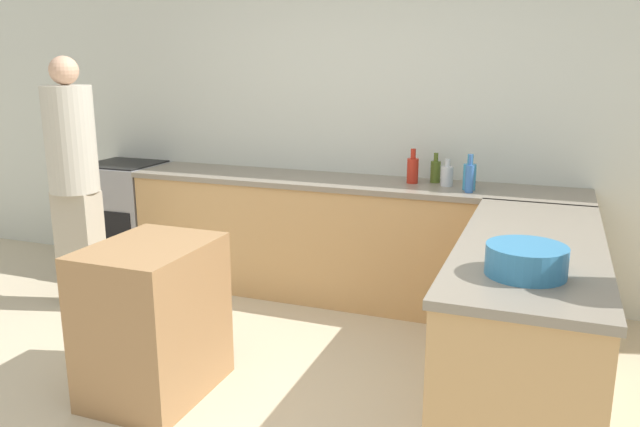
% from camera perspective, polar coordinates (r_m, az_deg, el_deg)
% --- Properties ---
extents(ground_plane, '(14.00, 14.00, 0.00)m').
position_cam_1_polar(ground_plane, '(3.41, -7.88, -18.06)').
color(ground_plane, beige).
extents(wall_back, '(8.00, 0.06, 2.70)m').
position_cam_1_polar(wall_back, '(4.91, 3.76, 8.57)').
color(wall_back, silver).
rests_on(wall_back, ground_plane).
extents(counter_back, '(3.42, 0.62, 0.93)m').
position_cam_1_polar(counter_back, '(4.77, 2.45, -2.39)').
color(counter_back, tan).
rests_on(counter_back, ground_plane).
extents(counter_peninsula, '(0.69, 1.91, 0.93)m').
position_cam_1_polar(counter_peninsula, '(3.39, 18.20, -10.01)').
color(counter_peninsula, tan).
rests_on(counter_peninsula, ground_plane).
extents(range_oven, '(0.62, 0.60, 0.94)m').
position_cam_1_polar(range_oven, '(5.71, -17.23, -0.25)').
color(range_oven, '#99999E').
rests_on(range_oven, ground_plane).
extents(island_table, '(0.56, 0.73, 0.85)m').
position_cam_1_polar(island_table, '(3.55, -14.98, -9.36)').
color(island_table, '#997047').
rests_on(island_table, ground_plane).
extents(mixing_bowl, '(0.33, 0.33, 0.13)m').
position_cam_1_polar(mixing_bowl, '(2.72, 18.33, -4.09)').
color(mixing_bowl, teal).
rests_on(mixing_bowl, counter_peninsula).
extents(vinegar_bottle_clear, '(0.09, 0.09, 0.19)m').
position_cam_1_polar(vinegar_bottle_clear, '(4.51, 11.54, 3.45)').
color(vinegar_bottle_clear, silver).
rests_on(vinegar_bottle_clear, counter_back).
extents(water_bottle_blue, '(0.06, 0.06, 0.26)m').
position_cam_1_polar(water_bottle_blue, '(4.31, 13.51, 3.22)').
color(water_bottle_blue, '#386BB7').
rests_on(water_bottle_blue, counter_back).
extents(olive_oil_bottle, '(0.07, 0.07, 0.22)m').
position_cam_1_polar(olive_oil_bottle, '(4.62, 10.51, 3.86)').
color(olive_oil_bottle, '#475B1E').
rests_on(olive_oil_bottle, counter_back).
extents(dish_soap_bottle, '(0.09, 0.09, 0.25)m').
position_cam_1_polar(dish_soap_bottle, '(4.41, 13.51, 3.38)').
color(dish_soap_bottle, '#338CBF').
rests_on(dish_soap_bottle, counter_back).
extents(hot_sauce_bottle, '(0.08, 0.08, 0.25)m').
position_cam_1_polar(hot_sauce_bottle, '(4.57, 8.47, 4.00)').
color(hot_sauce_bottle, red).
rests_on(hot_sauce_bottle, counter_back).
extents(person_by_range, '(0.35, 0.35, 1.83)m').
position_cam_1_polar(person_by_range, '(4.81, -21.58, 3.27)').
color(person_by_range, '#ADA38E').
rests_on(person_by_range, ground_plane).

